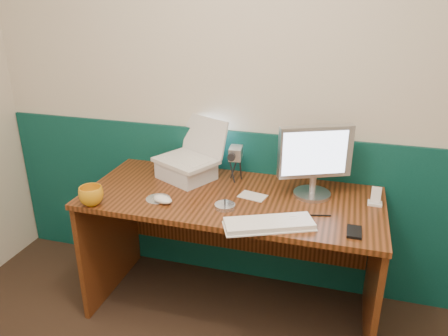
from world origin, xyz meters
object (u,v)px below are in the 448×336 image
(desk, at_px, (231,254))
(camcorder, at_px, (236,162))
(laptop, at_px, (185,140))
(mug, at_px, (91,196))
(keyboard, at_px, (269,224))
(monitor, at_px, (315,162))

(desk, relative_size, camcorder, 7.26)
(laptop, relative_size, mug, 2.64)
(laptop, bearing_deg, desk, 1.78)
(keyboard, bearing_deg, mug, 157.47)
(keyboard, bearing_deg, monitor, 43.95)
(monitor, bearing_deg, laptop, 153.63)
(monitor, height_order, keyboard, monitor)
(mug, bearing_deg, keyboard, 1.72)
(laptop, distance_m, keyboard, 0.75)
(laptop, relative_size, camcorder, 1.51)
(laptop, xyz_separation_m, keyboard, (0.57, -0.43, -0.23))
(monitor, distance_m, camcorder, 0.47)
(desk, distance_m, keyboard, 0.54)
(monitor, xyz_separation_m, camcorder, (-0.45, 0.08, -0.08))
(laptop, bearing_deg, camcorder, 38.75)
(monitor, bearing_deg, keyboard, -136.05)
(laptop, bearing_deg, keyboard, -9.33)
(desk, xyz_separation_m, monitor, (0.42, 0.12, 0.57))
(desk, height_order, monitor, monitor)
(camcorder, bearing_deg, monitor, -17.54)
(desk, xyz_separation_m, keyboard, (0.26, -0.28, 0.39))
(mug, distance_m, camcorder, 0.82)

